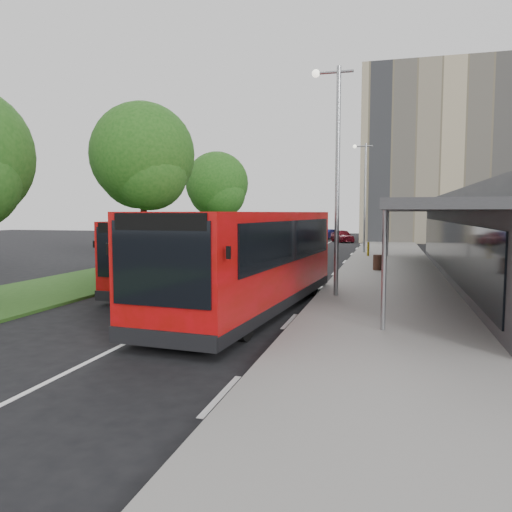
% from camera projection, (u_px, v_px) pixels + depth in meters
% --- Properties ---
extents(ground, '(120.00, 120.00, 0.00)m').
position_uv_depth(ground, '(206.00, 304.00, 17.04)').
color(ground, black).
rests_on(ground, ground).
extents(pavement, '(5.00, 80.00, 0.15)m').
position_uv_depth(pavement, '(389.00, 256.00, 34.73)').
color(pavement, gray).
rests_on(pavement, ground).
extents(grass_verge, '(5.00, 80.00, 0.10)m').
position_uv_depth(grass_verge, '(213.00, 253.00, 38.09)').
color(grass_verge, '#1F4315').
rests_on(grass_verge, ground).
extents(lane_centre_line, '(0.12, 70.00, 0.01)m').
position_uv_depth(lane_centre_line, '(290.00, 262.00, 31.48)').
color(lane_centre_line, silver).
rests_on(lane_centre_line, ground).
extents(kerb_dashes, '(0.12, 56.00, 0.01)m').
position_uv_depth(kerb_dashes, '(348.00, 257.00, 34.47)').
color(kerb_dashes, silver).
rests_on(kerb_dashes, ground).
extents(office_block, '(22.00, 12.00, 18.00)m').
position_uv_depth(office_block, '(469.00, 157.00, 53.06)').
color(office_block, '#C2AF89').
rests_on(office_block, ground).
extents(station_building, '(7.70, 26.00, 4.00)m').
position_uv_depth(station_building, '(504.00, 237.00, 21.76)').
color(station_building, '#2D2D2F').
rests_on(station_building, ground).
extents(tree_mid, '(5.63, 5.63, 9.04)m').
position_uv_depth(tree_mid, '(143.00, 162.00, 27.05)').
color(tree_mid, black).
rests_on(tree_mid, ground).
extents(tree_far, '(4.85, 4.85, 7.80)m').
position_uv_depth(tree_far, '(217.00, 188.00, 38.67)').
color(tree_far, black).
rests_on(tree_far, ground).
extents(lamp_post_near, '(1.44, 0.28, 8.00)m').
position_uv_depth(lamp_post_near, '(335.00, 167.00, 17.50)').
color(lamp_post_near, gray).
rests_on(lamp_post_near, pavement).
extents(lamp_post_far, '(1.44, 0.28, 8.00)m').
position_uv_depth(lamp_post_far, '(364.00, 191.00, 36.74)').
color(lamp_post_far, gray).
rests_on(lamp_post_far, pavement).
extents(bus_main, '(3.71, 11.23, 3.13)m').
position_uv_depth(bus_main, '(251.00, 261.00, 15.66)').
color(bus_main, red).
rests_on(bus_main, ground).
extents(bus_second, '(3.07, 10.05, 2.81)m').
position_uv_depth(bus_second, '(192.00, 253.00, 20.70)').
color(bus_second, red).
rests_on(bus_second, ground).
extents(litter_bin, '(0.55, 0.55, 0.78)m').
position_uv_depth(litter_bin, '(377.00, 262.00, 25.72)').
color(litter_bin, '#3C2318').
rests_on(litter_bin, pavement).
extents(bollard, '(0.20, 0.20, 0.95)m').
position_uv_depth(bollard, '(368.00, 249.00, 34.11)').
color(bollard, yellow).
rests_on(bollard, pavement).
extents(car_near, '(3.06, 4.20, 1.33)m').
position_uv_depth(car_near, '(342.00, 236.00, 52.43)').
color(car_near, '#570C16').
rests_on(car_near, ground).
extents(car_far, '(2.47, 3.63, 1.13)m').
position_uv_depth(car_far, '(327.00, 234.00, 58.78)').
color(car_far, navy).
rests_on(car_far, ground).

